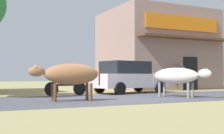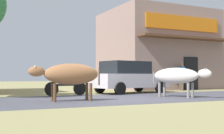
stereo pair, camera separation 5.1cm
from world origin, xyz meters
name	(u,v)px [view 2 (the right image)]	position (x,y,z in m)	size (l,w,h in m)	color
ground	(110,99)	(0.00, 0.00, 0.00)	(80.00, 80.00, 0.00)	#9B935D
asphalt_road	(110,99)	(0.00, 0.00, 0.00)	(72.00, 5.24, 0.00)	#4D4D56
storefront_right_club	(157,50)	(7.31, 7.53, 2.72)	(7.02, 6.79, 5.44)	gray
parked_hatchback_car	(129,77)	(2.53, 3.07, 0.84)	(4.37, 2.46, 1.64)	silver
parked_motorcycle	(67,85)	(-0.98, 2.55, 0.47)	(2.01, 0.34, 1.06)	black
cow_near_brown	(70,74)	(-1.79, -0.41, 0.95)	(2.56, 0.95, 1.34)	#9C6740
cow_far_dark	(177,76)	(2.82, -0.56, 0.89)	(1.59, 2.42, 1.24)	silver
pedestrian_by_shop	(181,74)	(6.83, 4.19, 0.99)	(0.40, 0.61, 1.68)	brown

